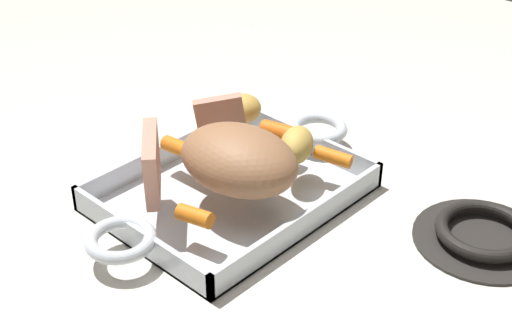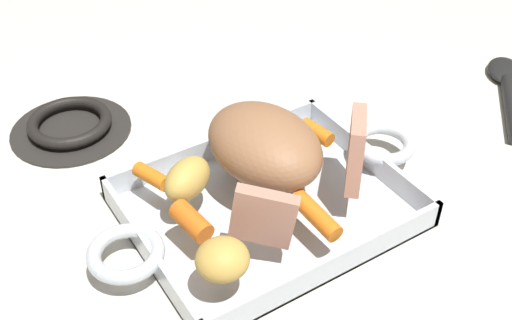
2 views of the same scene
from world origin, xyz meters
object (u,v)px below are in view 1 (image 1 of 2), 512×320
at_px(potato_golden_small, 297,145).
at_px(baby_carrot_northeast, 195,216).
at_px(roast_slice_thick, 221,120).
at_px(baby_carrot_long, 278,131).
at_px(roasting_dish, 231,189).
at_px(pork_roast, 239,160).
at_px(baby_carrot_short, 183,149).
at_px(potato_whole, 242,109).
at_px(roast_slice_outer, 152,164).
at_px(stove_burner_rear, 483,234).
at_px(baby_carrot_center_left, 333,157).

bearing_deg(potato_golden_small, baby_carrot_northeast, -177.95).
xyz_separation_m(roast_slice_thick, baby_carrot_long, (0.05, -0.05, -0.02)).
height_order(roasting_dish, roast_slice_thick, roast_slice_thick).
height_order(pork_roast, baby_carrot_northeast, pork_roast).
distance_m(baby_carrot_long, baby_carrot_short, 0.12).
bearing_deg(roast_slice_thick, potato_whole, 17.01).
relative_size(roast_slice_outer, stove_burner_rear, 0.49).
height_order(baby_carrot_center_left, stove_burner_rear, baby_carrot_center_left).
distance_m(roasting_dish, roast_slice_outer, 0.11).
distance_m(roasting_dish, potato_whole, 0.13).
bearing_deg(baby_carrot_center_left, baby_carrot_short, 128.40).
bearing_deg(potato_whole, baby_carrot_northeast, -148.32).
relative_size(baby_carrot_center_left, potato_golden_small, 0.73).
distance_m(roast_slice_outer, baby_carrot_short, 0.09).
relative_size(roast_slice_thick, baby_carrot_northeast, 1.48).
distance_m(baby_carrot_northeast, potato_whole, 0.23).
xyz_separation_m(baby_carrot_long, baby_carrot_center_left, (0.00, -0.09, -0.00)).
relative_size(roasting_dish, baby_carrot_northeast, 9.90).
relative_size(pork_roast, baby_carrot_center_left, 3.16).
bearing_deg(pork_roast, potato_golden_small, -6.23).
relative_size(pork_roast, baby_carrot_long, 3.18).
bearing_deg(pork_roast, stove_burner_rear, -58.33).
xyz_separation_m(roasting_dish, stove_burner_rear, (0.13, -0.26, -0.00)).
bearing_deg(pork_roast, roasting_dish, 63.81).
height_order(roasting_dish, potato_golden_small, potato_golden_small).
bearing_deg(baby_carrot_short, potato_golden_small, -50.09).
height_order(roast_slice_thick, baby_carrot_short, roast_slice_thick).
relative_size(roast_slice_outer, baby_carrot_short, 1.20).
relative_size(roast_slice_outer, potato_golden_small, 1.19).
height_order(baby_carrot_long, potato_whole, potato_whole).
bearing_deg(pork_roast, roast_slice_outer, 141.28).
relative_size(pork_roast, stove_burner_rear, 0.95).
bearing_deg(stove_burner_rear, baby_carrot_northeast, 136.19).
relative_size(baby_carrot_northeast, stove_burner_rear, 0.27).
distance_m(roast_slice_thick, stove_burner_rear, 0.34).
xyz_separation_m(baby_carrot_short, stove_burner_rear, (0.14, -0.33, -0.04)).
xyz_separation_m(roasting_dish, baby_carrot_long, (0.10, 0.01, 0.04)).
bearing_deg(roast_slice_thick, baby_carrot_long, -43.12).
xyz_separation_m(baby_carrot_short, potato_golden_small, (0.09, -0.11, 0.01)).
distance_m(baby_carrot_short, potato_golden_small, 0.14).
bearing_deg(potato_golden_small, baby_carrot_short, 129.91).
xyz_separation_m(roasting_dish, potato_golden_small, (0.08, -0.04, 0.04)).
xyz_separation_m(baby_carrot_northeast, baby_carrot_short, (0.08, 0.11, 0.00)).
distance_m(baby_carrot_center_left, baby_carrot_short, 0.18).
height_order(roasting_dish, baby_carrot_short, baby_carrot_short).
distance_m(roast_slice_thick, baby_carrot_center_left, 0.15).
distance_m(baby_carrot_northeast, stove_burner_rear, 0.32).
height_order(roasting_dish, pork_roast, pork_roast).
bearing_deg(roast_slice_thick, baby_carrot_northeast, -143.56).
relative_size(baby_carrot_northeast, baby_carrot_short, 0.65).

